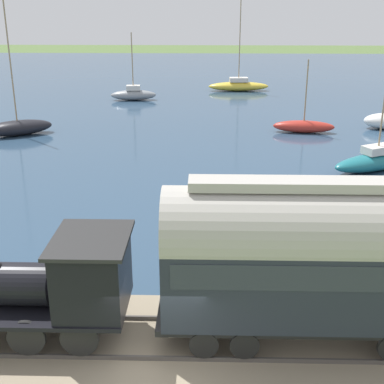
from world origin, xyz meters
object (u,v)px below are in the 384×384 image
object	(u,v)px
sailboat_teal	(377,160)
passenger_coach	(318,255)
sailboat_red	(304,126)
rowboat_near_shore	(242,209)
sailboat_yellow	(238,85)
rowboat_far_out	(257,238)
rowboat_mid_harbor	(361,278)
sailboat_black	(18,127)
steam_locomotive	(52,281)
sailboat_gray	(133,94)

from	to	relation	value
sailboat_teal	passenger_coach	bearing A→B (deg)	131.04
sailboat_red	rowboat_near_shore	distance (m)	16.40
sailboat_yellow	sailboat_teal	bearing A→B (deg)	-169.20
passenger_coach	rowboat_far_out	distance (m)	7.63
rowboat_mid_harbor	rowboat_far_out	world-z (taller)	rowboat_far_out
passenger_coach	sailboat_teal	distance (m)	18.57
passenger_coach	sailboat_red	size ratio (longest dim) A/B	1.60
sailboat_yellow	rowboat_near_shore	distance (m)	33.55
sailboat_black	rowboat_mid_harbor	world-z (taller)	sailboat_black
rowboat_mid_harbor	sailboat_black	bearing A→B (deg)	41.93
rowboat_mid_harbor	rowboat_near_shore	xyz separation A→B (m)	(6.28, 3.75, -0.01)
sailboat_black	sailboat_yellow	bearing A→B (deg)	-70.27
sailboat_yellow	sailboat_teal	world-z (taller)	sailboat_yellow
rowboat_far_out	steam_locomotive	bearing A→B (deg)	172.70
sailboat_teal	sailboat_yellow	bearing A→B (deg)	-13.66
rowboat_far_out	rowboat_near_shore	size ratio (longest dim) A/B	0.84
sailboat_red	sailboat_gray	xyz separation A→B (m)	(12.49, 14.04, 0.10)
sailboat_teal	rowboat_near_shore	bearing A→B (deg)	102.35
sailboat_teal	sailboat_black	bearing A→B (deg)	45.04
steam_locomotive	rowboat_near_shore	xyz separation A→B (m)	(10.43, -5.76, -2.09)
rowboat_near_shore	rowboat_mid_harbor	bearing A→B (deg)	-130.66
sailboat_black	sailboat_red	bearing A→B (deg)	-115.63
sailboat_gray	sailboat_teal	xyz separation A→B (m)	(-21.32, -16.70, 0.01)
sailboat_yellow	sailboat_teal	distance (m)	27.62
rowboat_far_out	rowboat_near_shore	distance (m)	3.42
steam_locomotive	sailboat_black	bearing A→B (deg)	20.83
steam_locomotive	rowboat_far_out	size ratio (longest dim) A/B	2.65
sailboat_gray	rowboat_mid_harbor	size ratio (longest dim) A/B	3.22
sailboat_gray	rowboat_mid_harbor	world-z (taller)	sailboat_gray
rowboat_mid_harbor	rowboat_far_out	distance (m)	4.42
passenger_coach	rowboat_mid_harbor	bearing A→B (deg)	-31.47
steam_locomotive	rowboat_near_shore	bearing A→B (deg)	-28.91
sailboat_gray	sailboat_teal	size ratio (longest dim) A/B	0.88
rowboat_near_shore	sailboat_red	bearing A→B (deg)	-0.86
passenger_coach	sailboat_gray	bearing A→B (deg)	14.36
rowboat_far_out	sailboat_black	bearing A→B (deg)	75.40
sailboat_red	rowboat_mid_harbor	bearing A→B (deg)	-178.74
rowboat_mid_harbor	sailboat_teal	bearing A→B (deg)	-19.31
steam_locomotive	passenger_coach	xyz separation A→B (m)	(-0.00, -6.97, 0.89)
sailboat_teal	sailboat_red	bearing A→B (deg)	-10.34
sailboat_black	sailboat_teal	size ratio (longest dim) A/B	1.29
sailboat_yellow	sailboat_gray	xyz separation A→B (m)	(-5.54, 10.30, 0.00)
sailboat_black	sailboat_gray	distance (m)	15.28
steam_locomotive	rowboat_far_out	distance (m)	9.55
sailboat_red	rowboat_near_shore	bearing A→B (deg)	166.33
passenger_coach	rowboat_far_out	world-z (taller)	passenger_coach
steam_locomotive	sailboat_yellow	world-z (taller)	sailboat_yellow
passenger_coach	sailboat_red	world-z (taller)	sailboat_red
passenger_coach	sailboat_black	size ratio (longest dim) A/B	0.91
sailboat_gray	sailboat_teal	bearing A→B (deg)	-147.24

